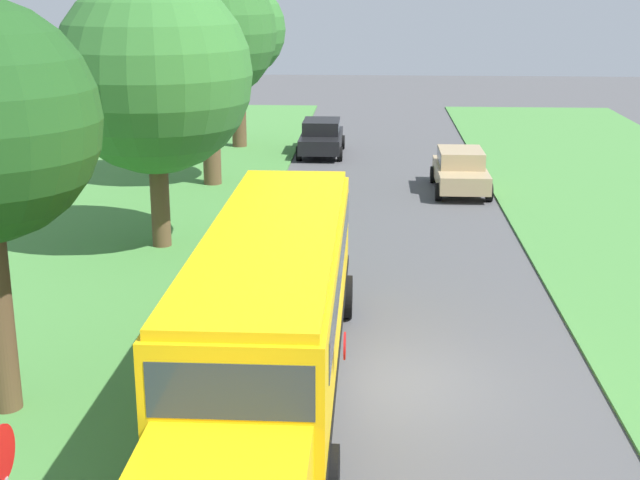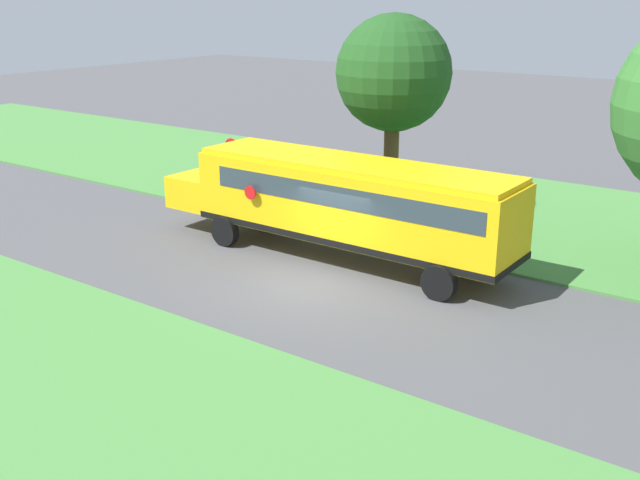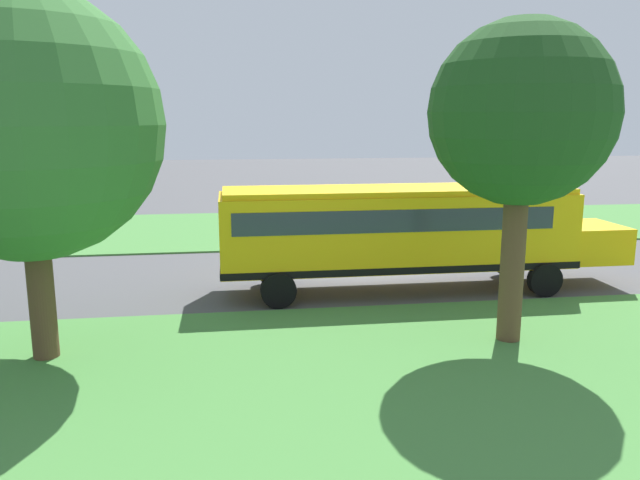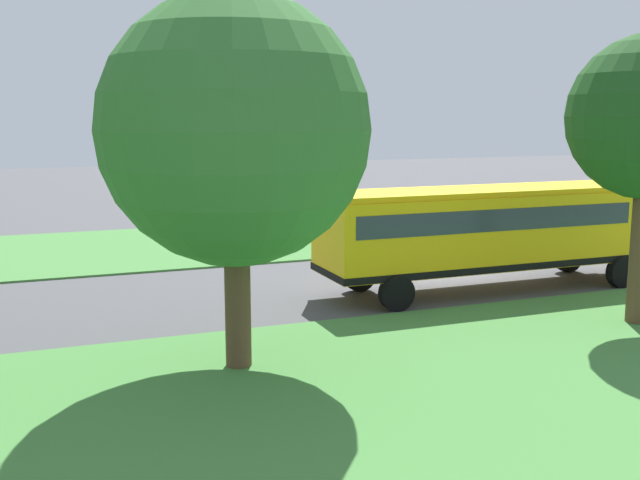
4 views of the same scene
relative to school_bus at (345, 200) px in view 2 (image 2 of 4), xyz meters
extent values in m
plane|color=#4C4C4F|center=(2.30, 0.47, -1.92)|extent=(120.00, 120.00, 0.00)
cube|color=#47843D|center=(-7.70, 0.47, -1.88)|extent=(12.00, 80.00, 0.08)
cube|color=#47843D|center=(11.30, 0.47, -1.89)|extent=(10.00, 80.00, 0.07)
cube|color=yellow|center=(0.00, 0.29, -0.02)|extent=(2.50, 10.50, 2.20)
cube|color=yellow|center=(0.00, -5.91, -0.57)|extent=(2.20, 1.90, 1.10)
cube|color=yellow|center=(0.00, 0.29, 1.16)|extent=(2.35, 10.29, 0.16)
cube|color=black|center=(0.00, 0.29, -1.00)|extent=(2.54, 10.54, 0.20)
cube|color=#2D3842|center=(0.00, 0.59, 0.44)|extent=(2.53, 9.24, 0.64)
cube|color=#2D3842|center=(0.00, -4.91, 0.44)|extent=(2.25, 0.12, 0.80)
cylinder|color=red|center=(1.43, -2.60, 0.13)|extent=(0.03, 0.44, 0.44)
cylinder|color=black|center=(1.25, -3.91, -1.42)|extent=(0.30, 1.00, 1.00)
cylinder|color=black|center=(-1.25, -3.91, -1.42)|extent=(0.30, 1.00, 1.00)
cylinder|color=black|center=(1.25, 3.96, -1.42)|extent=(0.30, 1.00, 1.00)
cylinder|color=black|center=(-1.25, 3.96, -1.42)|extent=(0.30, 1.00, 1.00)
cylinder|color=brown|center=(-4.74, -1.17, -0.04)|extent=(0.55, 0.55, 3.77)
sphere|color=#1E4C1C|center=(-4.74, -1.17, 3.38)|extent=(4.11, 4.11, 4.11)
sphere|color=#1E4C1C|center=(-4.76, -1.46, 3.31)|extent=(2.39, 2.39, 2.39)
cylinder|color=gray|center=(-2.30, -6.76, -0.87)|extent=(0.08, 0.08, 2.10)
cylinder|color=red|center=(-2.30, -6.76, 0.48)|extent=(0.03, 0.68, 0.68)
cylinder|color=#2D4C33|center=(-3.03, -8.29, -1.47)|extent=(0.56, 0.56, 0.90)
camera|label=1|loc=(1.81, -15.50, 5.59)|focal=50.00mm
camera|label=2|loc=(18.47, 12.44, 6.07)|focal=42.00mm
camera|label=3|loc=(-17.91, 5.24, 3.27)|focal=35.00mm
camera|label=4|loc=(-19.20, 13.21, 3.43)|focal=42.00mm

